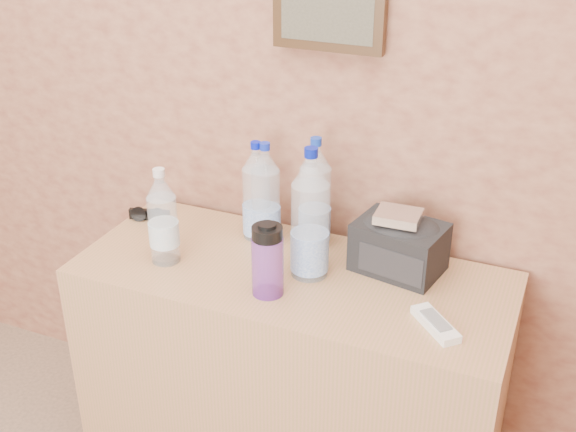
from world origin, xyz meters
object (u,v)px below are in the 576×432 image
object	(u,v)px
pet_large_c	(315,198)
sunglasses	(150,215)
pet_small	(163,221)
ac_remote	(435,324)
pet_large_a	(257,196)
foil_packet	(398,216)
dresser	(291,379)
toiletry_bag	(399,244)
pet_large_d	(310,221)
nalgene_bottle	(268,260)
pet_large_b	(266,198)

from	to	relation	value
pet_large_c	sunglasses	size ratio (longest dim) A/B	2.56
pet_small	ac_remote	distance (m)	0.76
pet_large_a	foil_packet	distance (m)	0.43
dresser	pet_small	size ratio (longest dim) A/B	4.29
ac_remote	toiletry_bag	bearing A→B (deg)	169.96
toiletry_bag	foil_packet	world-z (taller)	foil_packet
pet_large_a	pet_large_c	xyz separation A→B (m)	(0.17, 0.03, 0.01)
pet_large_a	pet_large_c	distance (m)	0.17
pet_large_c	pet_large_a	bearing A→B (deg)	-171.21
pet_large_d	foil_packet	xyz separation A→B (m)	(0.21, 0.10, 0.01)
dresser	pet_large_c	bearing A→B (deg)	90.86
pet_large_c	sunglasses	xyz separation A→B (m)	(-0.52, -0.06, -0.13)
pet_large_c	pet_large_d	bearing A→B (deg)	-73.12
nalgene_bottle	sunglasses	world-z (taller)	nalgene_bottle
toiletry_bag	pet_large_d	bearing A→B (deg)	-140.51
pet_large_a	pet_small	world-z (taller)	pet_large_a
ac_remote	foil_packet	size ratio (longest dim) A/B	1.33
ac_remote	toiletry_bag	distance (m)	0.28
pet_small	ac_remote	world-z (taller)	pet_small
pet_large_d	foil_packet	bearing A→B (deg)	26.12
toiletry_bag	pet_large_a	bearing A→B (deg)	-172.04
pet_small	pet_large_d	bearing A→B (deg)	12.93
pet_large_c	pet_large_d	size ratio (longest dim) A/B	0.90
pet_large_b	nalgene_bottle	size ratio (longest dim) A/B	1.50
pet_large_d	pet_small	world-z (taller)	pet_large_d
pet_large_d	sunglasses	bearing A→B (deg)	169.77
pet_large_c	foil_packet	world-z (taller)	pet_large_c
pet_large_a	pet_large_b	xyz separation A→B (m)	(0.03, -0.01, 0.00)
nalgene_bottle	ac_remote	size ratio (longest dim) A/B	1.31
ac_remote	dresser	bearing A→B (deg)	-147.99
pet_large_c	foil_packet	bearing A→B (deg)	-13.48
pet_large_a	pet_large_d	world-z (taller)	pet_large_d
dresser	toiletry_bag	xyz separation A→B (m)	(0.26, 0.13, 0.44)
dresser	pet_large_d	world-z (taller)	pet_large_d
pet_large_d	ac_remote	world-z (taller)	pet_large_d
pet_large_d	pet_small	distance (m)	0.40
pet_small	sunglasses	bearing A→B (deg)	132.69
pet_large_a	ac_remote	size ratio (longest dim) A/B	1.94
dresser	pet_large_c	size ratio (longest dim) A/B	3.64
pet_large_b	foil_packet	xyz separation A→B (m)	(0.39, -0.03, 0.03)
sunglasses	ac_remote	size ratio (longest dim) A/B	0.83
pet_large_d	pet_small	bearing A→B (deg)	-167.07
pet_small	nalgene_bottle	size ratio (longest dim) A/B	1.38
dresser	ac_remote	size ratio (longest dim) A/B	7.74
pet_large_b	foil_packet	size ratio (longest dim) A/B	2.61
sunglasses	pet_small	bearing A→B (deg)	-62.58
pet_large_a	nalgene_bottle	xyz separation A→B (m)	(0.15, -0.26, -0.03)
pet_large_d	ac_remote	xyz separation A→B (m)	(0.36, -0.11, -0.15)
nalgene_bottle	foil_packet	xyz separation A→B (m)	(0.27, 0.23, 0.07)
pet_large_b	pet_large_d	xyz separation A→B (m)	(0.19, -0.13, 0.03)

